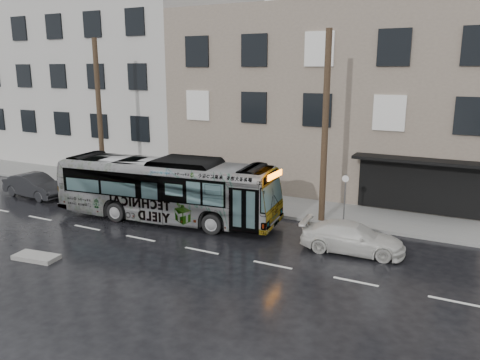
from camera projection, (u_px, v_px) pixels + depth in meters
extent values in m
plane|color=black|center=(173.00, 223.00, 22.98)|extent=(120.00, 120.00, 0.00)
cube|color=gray|center=(222.00, 198.00, 27.21)|extent=(90.00, 3.60, 0.15)
cube|color=gray|center=(346.00, 99.00, 30.51)|extent=(20.00, 12.00, 11.00)
cube|color=#B1AFA7|center=(96.00, 62.00, 41.45)|extent=(26.00, 15.00, 16.00)
cylinder|color=#433421|center=(325.00, 128.00, 21.89)|extent=(0.30, 0.30, 9.00)
cylinder|color=#433421|center=(99.00, 116.00, 28.11)|extent=(0.30, 0.30, 9.00)
cylinder|color=slate|center=(345.00, 199.00, 22.16)|extent=(0.06, 0.06, 2.40)
imported|color=#B2B2B2|center=(166.00, 189.00, 23.10)|extent=(11.57, 3.88, 3.16)
imported|color=beige|center=(352.00, 238.00, 19.17)|extent=(4.33, 2.04, 1.22)
imported|color=black|center=(35.00, 186.00, 27.51)|extent=(4.27, 1.71, 1.38)
cube|color=gray|center=(36.00, 257.00, 18.51)|extent=(1.89, 1.04, 0.18)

